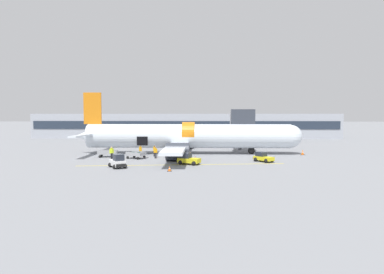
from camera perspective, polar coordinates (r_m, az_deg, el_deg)
The scene contains 17 objects.
ground_plane at distance 49.43m, azimuth -3.97°, elevation -3.61°, with size 500.00×500.00×0.00m, color gray.
apron_marking_line at distance 43.38m, azimuth -1.67°, elevation -4.64°, with size 26.21×3.24×0.01m.
terminal_strip at distance 94.16m, azimuth -1.09°, elevation 1.91°, with size 81.51×10.76×6.50m.
jet_bridge_stub at distance 60.86m, azimuth 8.13°, elevation 2.81°, with size 3.93×9.38×7.21m.
airplane at distance 55.05m, azimuth -1.06°, elevation 0.04°, with size 36.58×32.98×9.88m.
baggage_tug_lead at distance 41.74m, azimuth -12.27°, elevation -4.10°, with size 2.50×2.88×1.67m.
baggage_tug_mid at distance 47.01m, azimuth 11.77°, elevation -3.38°, with size 2.66×2.93×1.31m.
baggage_tug_rear at distance 43.62m, azimuth -0.64°, elevation -3.77°, with size 3.14×2.46×1.46m.
baggage_cart_loading at distance 49.92m, azimuth -9.25°, elevation -3.01°, with size 3.50×2.57×0.99m.
baggage_cart_queued at distance 52.60m, azimuth -13.83°, elevation -2.72°, with size 3.79×2.16×1.03m.
ground_crew_loader_a at distance 52.64m, azimuth -8.60°, elevation -2.22°, with size 0.54×0.54×1.68m.
ground_crew_loader_b at distance 52.27m, azimuth -6.28°, elevation -2.25°, with size 0.54×0.54×1.67m.
ground_crew_driver at distance 49.89m, azimuth -13.24°, elevation -2.54°, with size 0.62×0.54×1.81m.
ground_crew_supervisor at distance 49.86m, azimuth -6.11°, elevation -2.53°, with size 0.59×0.49×1.69m.
safety_cone_nose at distance 56.56m, azimuth 17.95°, elevation -2.47°, with size 0.61×0.61×0.79m.
safety_cone_engine_left at distance 38.57m, azimuth -3.77°, elevation -5.33°, with size 0.52×0.52×0.56m.
safety_cone_wingtip at distance 46.70m, azimuth 0.53°, elevation -3.65°, with size 0.44×0.44×0.68m.
Camera 1 is at (5.17, -48.75, 6.38)m, focal length 32.00 mm.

